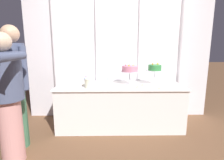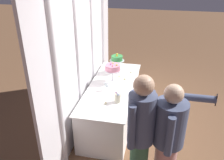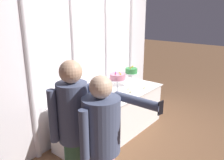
% 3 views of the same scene
% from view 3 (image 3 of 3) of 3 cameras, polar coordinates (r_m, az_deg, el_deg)
% --- Properties ---
extents(ground_plane, '(24.00, 24.00, 0.00)m').
position_cam_3_polar(ground_plane, '(4.05, 1.26, -13.62)').
color(ground_plane, brown).
extents(draped_curtain, '(3.46, 0.18, 2.90)m').
position_cam_3_polar(draped_curtain, '(3.89, -5.37, 9.50)').
color(draped_curtain, white).
rests_on(draped_curtain, ground_plane).
extents(cake_table, '(2.09, 0.79, 0.72)m').
position_cam_3_polar(cake_table, '(3.94, 0.13, -8.62)').
color(cake_table, white).
rests_on(cake_table, ground_plane).
extents(cake_display_nearleft, '(0.30, 0.30, 0.37)m').
position_cam_3_polar(cake_display_nearleft, '(3.85, 1.38, 0.68)').
color(cake_display_nearleft, silver).
rests_on(cake_display_nearleft, cake_table).
extents(cake_display_nearright, '(0.29, 0.29, 0.37)m').
position_cam_3_polar(cake_display_nearright, '(4.18, 4.83, 2.03)').
color(cake_display_nearright, silver).
rests_on(cake_display_nearright, cake_table).
extents(wine_glass, '(0.06, 0.06, 0.15)m').
position_cam_3_polar(wine_glass, '(3.66, -2.46, -2.77)').
color(wine_glass, silver).
rests_on(wine_glass, cake_table).
extents(flower_vase, '(0.11, 0.10, 0.20)m').
position_cam_3_polar(flower_vase, '(3.28, -2.93, -5.66)').
color(flower_vase, beige).
rests_on(flower_vase, cake_table).
extents(tealight_far_left, '(0.04, 0.04, 0.04)m').
position_cam_3_polar(tealight_far_left, '(3.36, -6.10, -6.48)').
color(tealight_far_left, beige).
rests_on(tealight_far_left, cake_table).
extents(tealight_near_left, '(0.05, 0.05, 0.04)m').
position_cam_3_polar(tealight_near_left, '(3.90, 4.68, -3.03)').
color(tealight_near_left, beige).
rests_on(tealight_near_left, cake_table).
extents(tealight_near_right, '(0.04, 0.04, 0.03)m').
position_cam_3_polar(tealight_near_right, '(4.03, 4.07, -2.32)').
color(tealight_near_right, beige).
rests_on(tealight_near_right, cake_table).
extents(tealight_far_right, '(0.04, 0.04, 0.03)m').
position_cam_3_polar(tealight_far_right, '(4.12, 8.04, -2.02)').
color(tealight_far_right, beige).
rests_on(tealight_far_right, cake_table).
extents(guest_man_pink_jacket, '(0.43, 0.41, 1.63)m').
position_cam_3_polar(guest_man_pink_jacket, '(2.40, -9.50, -12.25)').
color(guest_man_pink_jacket, '#3D6B4C').
rests_on(guest_man_pink_jacket, ground_plane).
extents(guest_girl_blue_dress, '(0.53, 0.68, 1.52)m').
position_cam_3_polar(guest_girl_blue_dress, '(2.28, -2.48, -15.94)').
color(guest_girl_blue_dress, '#D6938E').
rests_on(guest_girl_blue_dress, ground_plane).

